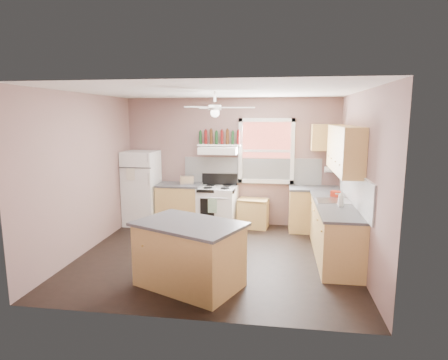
# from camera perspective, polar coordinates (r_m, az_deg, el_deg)

# --- Properties ---
(floor) EXTENTS (4.50, 4.50, 0.00)m
(floor) POSITION_cam_1_polar(r_m,az_deg,el_deg) (6.40, -1.30, -11.54)
(floor) COLOR black
(floor) RESTS_ON ground
(ceiling) EXTENTS (4.50, 4.50, 0.00)m
(ceiling) POSITION_cam_1_polar(r_m,az_deg,el_deg) (5.98, -1.40, 13.37)
(ceiling) COLOR white
(ceiling) RESTS_ON ground
(wall_back) EXTENTS (4.50, 0.05, 2.70)m
(wall_back) POSITION_cam_1_polar(r_m,az_deg,el_deg) (8.03, 1.08, 2.78)
(wall_back) COLOR #81615B
(wall_back) RESTS_ON ground
(wall_right) EXTENTS (0.05, 4.00, 2.70)m
(wall_right) POSITION_cam_1_polar(r_m,az_deg,el_deg) (6.09, 20.25, -0.04)
(wall_right) COLOR #81615B
(wall_right) RESTS_ON ground
(wall_left) EXTENTS (0.05, 4.00, 2.70)m
(wall_left) POSITION_cam_1_polar(r_m,az_deg,el_deg) (6.80, -20.61, 0.90)
(wall_left) COLOR #81615B
(wall_left) RESTS_ON ground
(backsplash_back) EXTENTS (2.90, 0.03, 0.55)m
(backsplash_back) POSITION_cam_1_polar(r_m,az_deg,el_deg) (7.97, 4.25, 1.43)
(backsplash_back) COLOR white
(backsplash_back) RESTS_ON wall_back
(backsplash_right) EXTENTS (0.03, 2.60, 0.55)m
(backsplash_right) POSITION_cam_1_polar(r_m,az_deg,el_deg) (6.40, 19.27, -1.13)
(backsplash_right) COLOR white
(backsplash_right) RESTS_ON wall_right
(window_view) EXTENTS (1.00, 0.02, 1.20)m
(window_view) POSITION_cam_1_polar(r_m,az_deg,el_deg) (7.90, 6.47, 4.43)
(window_view) COLOR brown
(window_view) RESTS_ON wall_back
(window_frame) EXTENTS (1.16, 0.07, 1.36)m
(window_frame) POSITION_cam_1_polar(r_m,az_deg,el_deg) (7.87, 6.46, 4.41)
(window_frame) COLOR white
(window_frame) RESTS_ON wall_back
(refrigerator) EXTENTS (0.70, 0.69, 1.59)m
(refrigerator) POSITION_cam_1_polar(r_m,az_deg,el_deg) (8.21, -12.42, -1.22)
(refrigerator) COLOR white
(refrigerator) RESTS_ON floor
(base_cabinet_left) EXTENTS (0.90, 0.60, 0.86)m
(base_cabinet_left) POSITION_cam_1_polar(r_m,az_deg,el_deg) (8.08, -6.73, -3.88)
(base_cabinet_left) COLOR tan
(base_cabinet_left) RESTS_ON floor
(counter_left) EXTENTS (0.92, 0.62, 0.04)m
(counter_left) POSITION_cam_1_polar(r_m,az_deg,el_deg) (7.98, -6.80, -0.74)
(counter_left) COLOR #3D3D3F
(counter_left) RESTS_ON base_cabinet_left
(toaster) EXTENTS (0.31, 0.22, 0.18)m
(toaster) POSITION_cam_1_polar(r_m,az_deg,el_deg) (7.91, -5.67, -0.01)
(toaster) COLOR silver
(toaster) RESTS_ON counter_left
(stove) EXTENTS (0.82, 0.71, 0.86)m
(stove) POSITION_cam_1_polar(r_m,az_deg,el_deg) (7.87, -0.98, -4.17)
(stove) COLOR white
(stove) RESTS_ON floor
(range_hood) EXTENTS (0.78, 0.50, 0.14)m
(range_hood) POSITION_cam_1_polar(r_m,az_deg,el_deg) (7.76, -0.86, 4.54)
(range_hood) COLOR white
(range_hood) RESTS_ON wall_back
(bottle_shelf) EXTENTS (0.90, 0.26, 0.03)m
(bottle_shelf) POSITION_cam_1_polar(r_m,az_deg,el_deg) (7.87, -0.73, 5.35)
(bottle_shelf) COLOR white
(bottle_shelf) RESTS_ON range_hood
(cart) EXTENTS (0.66, 0.48, 0.61)m
(cart) POSITION_cam_1_polar(r_m,az_deg,el_deg) (7.90, 4.45, -5.07)
(cart) COLOR tan
(cart) RESTS_ON floor
(base_cabinet_corner) EXTENTS (1.00, 0.60, 0.86)m
(base_cabinet_corner) POSITION_cam_1_polar(r_m,az_deg,el_deg) (7.85, 13.57, -4.50)
(base_cabinet_corner) COLOR tan
(base_cabinet_corner) RESTS_ON floor
(base_cabinet_right) EXTENTS (0.60, 2.20, 0.86)m
(base_cabinet_right) POSITION_cam_1_polar(r_m,az_deg,el_deg) (6.53, 16.43, -7.51)
(base_cabinet_right) COLOR tan
(base_cabinet_right) RESTS_ON floor
(counter_corner) EXTENTS (1.02, 0.62, 0.04)m
(counter_corner) POSITION_cam_1_polar(r_m,az_deg,el_deg) (7.75, 13.70, -1.27)
(counter_corner) COLOR #3D3D3F
(counter_corner) RESTS_ON base_cabinet_corner
(counter_right) EXTENTS (0.62, 2.22, 0.04)m
(counter_right) POSITION_cam_1_polar(r_m,az_deg,el_deg) (6.41, 16.53, -3.66)
(counter_right) COLOR #3D3D3F
(counter_right) RESTS_ON base_cabinet_right
(sink) EXTENTS (0.55, 0.45, 0.03)m
(sink) POSITION_cam_1_polar(r_m,az_deg,el_deg) (6.60, 16.30, -3.14)
(sink) COLOR silver
(sink) RESTS_ON counter_right
(faucet) EXTENTS (0.03, 0.03, 0.14)m
(faucet) POSITION_cam_1_polar(r_m,az_deg,el_deg) (6.61, 17.70, -2.53)
(faucet) COLOR silver
(faucet) RESTS_ON sink
(upper_cabinet_right) EXTENTS (0.33, 1.80, 0.76)m
(upper_cabinet_right) POSITION_cam_1_polar(r_m,az_deg,el_deg) (6.49, 17.89, 4.48)
(upper_cabinet_right) COLOR tan
(upper_cabinet_right) RESTS_ON wall_right
(upper_cabinet_corner) EXTENTS (0.60, 0.33, 0.52)m
(upper_cabinet_corner) POSITION_cam_1_polar(r_m,az_deg,el_deg) (7.78, 15.39, 6.28)
(upper_cabinet_corner) COLOR tan
(upper_cabinet_corner) RESTS_ON wall_back
(paper_towel) EXTENTS (0.26, 0.12, 0.12)m
(paper_towel) POSITION_cam_1_polar(r_m,az_deg,el_deg) (7.88, 16.02, 1.54)
(paper_towel) COLOR white
(paper_towel) RESTS_ON wall_back
(island) EXTENTS (1.57, 1.32, 0.86)m
(island) POSITION_cam_1_polar(r_m,az_deg,el_deg) (5.25, -5.30, -11.43)
(island) COLOR tan
(island) RESTS_ON floor
(island_top) EXTENTS (1.67, 1.42, 0.04)m
(island_top) POSITION_cam_1_polar(r_m,az_deg,el_deg) (5.10, -5.38, -6.71)
(island_top) COLOR #3D3D3F
(island_top) RESTS_ON island
(ceiling_fan_hub) EXTENTS (0.20, 0.20, 0.08)m
(ceiling_fan_hub) POSITION_cam_1_polar(r_m,az_deg,el_deg) (5.96, -1.39, 10.97)
(ceiling_fan_hub) COLOR white
(ceiling_fan_hub) RESTS_ON ceiling
(soap_bottle) EXTENTS (0.14, 0.14, 0.26)m
(soap_bottle) POSITION_cam_1_polar(r_m,az_deg,el_deg) (6.21, 17.42, -2.71)
(soap_bottle) COLOR silver
(soap_bottle) RESTS_ON counter_right
(red_caddy) EXTENTS (0.21, 0.18, 0.10)m
(red_caddy) POSITION_cam_1_polar(r_m,az_deg,el_deg) (6.97, 16.72, -2.03)
(red_caddy) COLOR red
(red_caddy) RESTS_ON counter_right
(wine_bottles) EXTENTS (0.86, 0.06, 0.31)m
(wine_bottles) POSITION_cam_1_polar(r_m,az_deg,el_deg) (7.86, -0.72, 6.50)
(wine_bottles) COLOR #143819
(wine_bottles) RESTS_ON bottle_shelf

